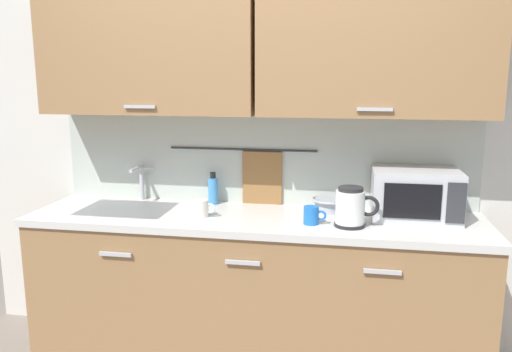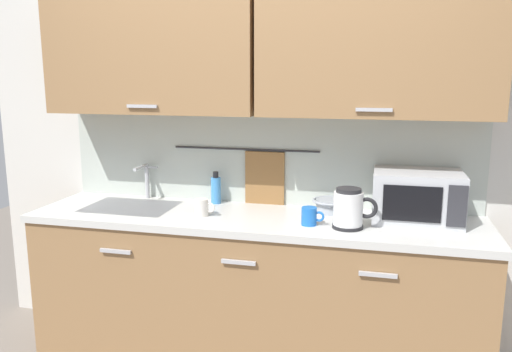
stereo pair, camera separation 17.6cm
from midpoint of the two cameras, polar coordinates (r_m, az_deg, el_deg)
The scene contains 9 objects.
counter_unit at distance 3.01m, azimuth -2.14°, elevation -12.61°, with size 2.53×0.64×0.90m.
back_wall_assembly at distance 2.98m, azimuth -1.14°, elevation 8.37°, with size 3.70×0.41×2.50m.
sink_faucet at distance 3.27m, azimuth -14.28°, elevation -0.20°, with size 0.09×0.17×0.22m.
microwave at distance 2.88m, azimuth 15.68°, elevation -1.97°, with size 0.46×0.35×0.27m.
electric_kettle at distance 2.66m, azimuth 8.69°, elevation -3.49°, with size 0.23×0.16×0.21m.
dish_soap_bottle at distance 3.11m, azimuth -6.43°, elevation -1.57°, with size 0.06×0.06×0.20m.
mug_near_sink at distance 2.85m, azimuth -7.84°, elevation -3.61°, with size 0.12×0.08×0.09m.
mixing_bowl at distance 2.95m, azimuth 6.53°, elevation -3.09°, with size 0.21×0.21×0.08m.
mug_by_kettle at distance 2.69m, azimuth 4.37°, elevation -4.41°, with size 0.12×0.08×0.09m.
Camera 1 is at (0.50, -2.41, 1.67)m, focal length 35.87 mm.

